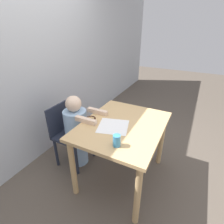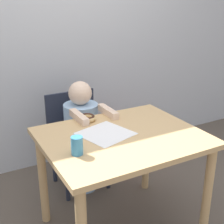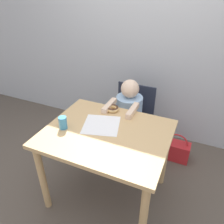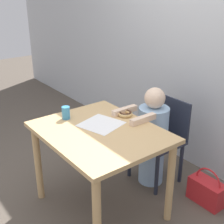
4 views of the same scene
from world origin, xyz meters
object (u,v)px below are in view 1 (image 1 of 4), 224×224
at_px(child_figure, 77,132).
at_px(cup, 117,141).
at_px(chair, 70,132).
at_px(donut, 91,119).
at_px(handbag, 91,132).

bearing_deg(child_figure, cup, -114.74).
bearing_deg(cup, chair, 68.32).
height_order(donut, cup, cup).
xyz_separation_m(child_figure, cup, (-0.33, -0.71, 0.33)).
xyz_separation_m(chair, handbag, (0.54, 0.05, -0.32)).
height_order(chair, donut, chair).
bearing_deg(chair, child_figure, -90.00).
bearing_deg(donut, cup, -120.53).
distance_m(child_figure, donut, 0.41).
distance_m(child_figure, cup, 0.85).
distance_m(chair, handbag, 0.63).
relative_size(child_figure, donut, 7.56).
bearing_deg(cup, handbag, 45.36).
distance_m(handbag, cup, 1.41).
relative_size(chair, cup, 7.59).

